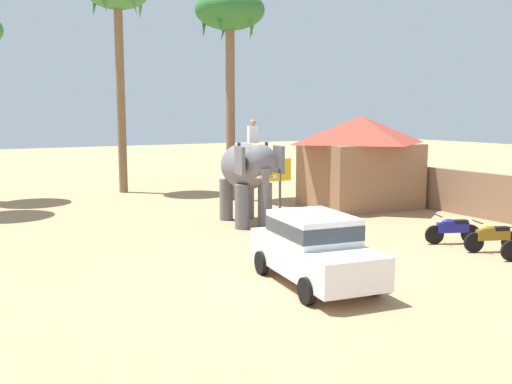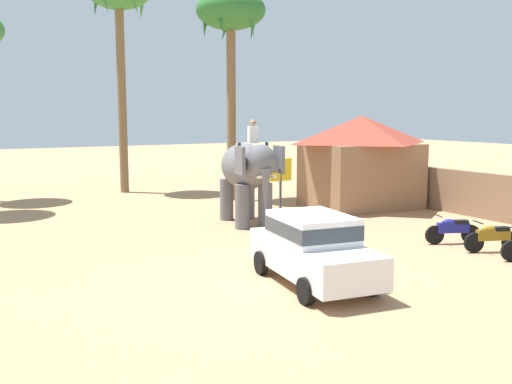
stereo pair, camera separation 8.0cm
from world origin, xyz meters
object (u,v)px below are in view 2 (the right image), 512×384
at_px(motorcycle_mid_row, 493,237).
at_px(signboard_yellow, 281,174).
at_px(elephant_with_mahout, 247,171).
at_px(palm_tree_far_back, 119,1).
at_px(roadside_hut, 361,159).
at_px(motorcycle_fourth_in_row, 453,229).
at_px(palm_tree_near_hut, 231,18).
at_px(car_sedan_foreground, 313,246).

bearing_deg(motorcycle_mid_row, signboard_yellow, 104.57).
distance_m(elephant_with_mahout, signboard_yellow, 2.37).
xyz_separation_m(palm_tree_far_back, roadside_hut, (7.63, -9.80, -7.56)).
distance_m(elephant_with_mahout, motorcycle_fourth_in_row, 7.43).
distance_m(motorcycle_fourth_in_row, palm_tree_near_hut, 14.34).
relative_size(motorcycle_fourth_in_row, roadside_hut, 0.32).
height_order(car_sedan_foreground, motorcycle_fourth_in_row, car_sedan_foreground).
distance_m(motorcycle_mid_row, signboard_yellow, 8.78).
bearing_deg(palm_tree_near_hut, elephant_with_mahout, -111.81).
relative_size(elephant_with_mahout, motorcycle_mid_row, 2.33).
distance_m(elephant_with_mahout, palm_tree_far_back, 13.43).
bearing_deg(motorcycle_mid_row, car_sedan_foreground, 179.89).
height_order(roadside_hut, signboard_yellow, roadside_hut).
bearing_deg(elephant_with_mahout, palm_tree_near_hut, 68.19).
xyz_separation_m(elephant_with_mahout, motorcycle_mid_row, (4.29, -7.36, -1.53)).
distance_m(car_sedan_foreground, roadside_hut, 12.05).
distance_m(roadside_hut, signboard_yellow, 4.20).
bearing_deg(roadside_hut, palm_tree_near_hut, 130.40).
height_order(elephant_with_mahout, palm_tree_far_back, palm_tree_far_back).
xyz_separation_m(car_sedan_foreground, palm_tree_far_back, (0.87, 18.27, 8.76)).
relative_size(palm_tree_far_back, roadside_hut, 2.07).
height_order(car_sedan_foreground, roadside_hut, roadside_hut).
relative_size(motorcycle_fourth_in_row, signboard_yellow, 0.71).
height_order(motorcycle_mid_row, palm_tree_far_back, palm_tree_far_back).
bearing_deg(motorcycle_mid_row, palm_tree_near_hut, 98.57).
bearing_deg(car_sedan_foreground, palm_tree_far_back, 87.28).
xyz_separation_m(motorcycle_fourth_in_row, signboard_yellow, (-2.01, 7.06, 1.22)).
height_order(elephant_with_mahout, roadside_hut, roadside_hut).
xyz_separation_m(motorcycle_fourth_in_row, palm_tree_far_back, (-5.46, 16.92, 9.22)).
height_order(car_sedan_foreground, palm_tree_far_back, palm_tree_far_back).
relative_size(elephant_with_mahout, motorcycle_fourth_in_row, 2.34).
bearing_deg(palm_tree_far_back, car_sedan_foreground, -92.72).
bearing_deg(signboard_yellow, roadside_hut, 0.81).
bearing_deg(elephant_with_mahout, signboard_yellow, 26.77).
bearing_deg(palm_tree_near_hut, signboard_yellow, -92.55).
relative_size(palm_tree_far_back, signboard_yellow, 4.62).
bearing_deg(signboard_yellow, motorcycle_mid_row, -75.43).
relative_size(motorcycle_mid_row, roadside_hut, 0.32).
height_order(motorcycle_mid_row, roadside_hut, roadside_hut).
relative_size(elephant_with_mahout, roadside_hut, 0.75).
height_order(motorcycle_fourth_in_row, palm_tree_near_hut, palm_tree_near_hut).
distance_m(motorcycle_mid_row, roadside_hut, 8.86).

